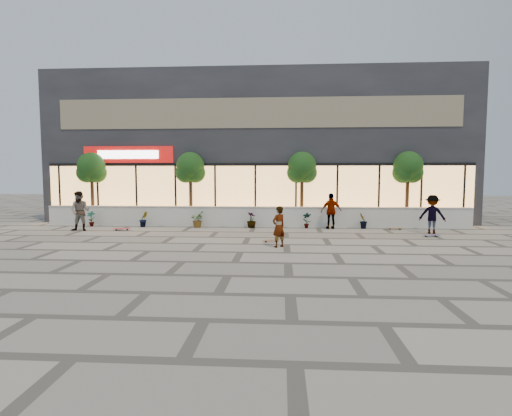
# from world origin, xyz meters

# --- Properties ---
(ground) EXTENTS (80.00, 80.00, 0.00)m
(ground) POSITION_xyz_m (0.00, 0.00, 0.00)
(ground) COLOR gray
(ground) RESTS_ON ground
(planter_wall) EXTENTS (22.00, 0.42, 1.04)m
(planter_wall) POSITION_xyz_m (0.00, 7.00, 0.52)
(planter_wall) COLOR white
(planter_wall) RESTS_ON ground
(retail_building) EXTENTS (24.00, 9.17, 8.50)m
(retail_building) POSITION_xyz_m (-0.00, 12.49, 4.25)
(retail_building) COLOR #24252A
(retail_building) RESTS_ON ground
(shrub_a) EXTENTS (0.43, 0.29, 0.81)m
(shrub_a) POSITION_xyz_m (-8.50, 6.45, 0.41)
(shrub_a) COLOR #113713
(shrub_a) RESTS_ON ground
(shrub_b) EXTENTS (0.57, 0.57, 0.81)m
(shrub_b) POSITION_xyz_m (-5.70, 6.45, 0.41)
(shrub_b) COLOR #113713
(shrub_b) RESTS_ON ground
(shrub_c) EXTENTS (0.68, 0.77, 0.81)m
(shrub_c) POSITION_xyz_m (-2.90, 6.45, 0.41)
(shrub_c) COLOR #113713
(shrub_c) RESTS_ON ground
(shrub_d) EXTENTS (0.64, 0.64, 0.81)m
(shrub_d) POSITION_xyz_m (-0.10, 6.45, 0.41)
(shrub_d) COLOR #113713
(shrub_d) RESTS_ON ground
(shrub_e) EXTENTS (0.46, 0.35, 0.81)m
(shrub_e) POSITION_xyz_m (2.70, 6.45, 0.41)
(shrub_e) COLOR #113713
(shrub_e) RESTS_ON ground
(shrub_f) EXTENTS (0.55, 0.57, 0.81)m
(shrub_f) POSITION_xyz_m (5.50, 6.45, 0.41)
(shrub_f) COLOR #113713
(shrub_f) RESTS_ON ground
(tree_west) EXTENTS (1.60, 1.50, 3.92)m
(tree_west) POSITION_xyz_m (-9.00, 7.70, 2.99)
(tree_west) COLOR #442A18
(tree_west) RESTS_ON ground
(tree_midwest) EXTENTS (1.60, 1.50, 3.92)m
(tree_midwest) POSITION_xyz_m (-3.50, 7.70, 2.99)
(tree_midwest) COLOR #442A18
(tree_midwest) RESTS_ON ground
(tree_mideast) EXTENTS (1.60, 1.50, 3.92)m
(tree_mideast) POSITION_xyz_m (2.50, 7.70, 2.99)
(tree_mideast) COLOR #442A18
(tree_mideast) RESTS_ON ground
(tree_east) EXTENTS (1.60, 1.50, 3.92)m
(tree_east) POSITION_xyz_m (8.00, 7.70, 2.99)
(tree_east) COLOR #442A18
(tree_east) RESTS_ON ground
(skater_center) EXTENTS (0.66, 0.64, 1.54)m
(skater_center) POSITION_xyz_m (1.33, 1.08, 0.77)
(skater_center) COLOR silver
(skater_center) RESTS_ON ground
(skater_left) EXTENTS (0.99, 0.80, 1.91)m
(skater_left) POSITION_xyz_m (-8.19, 4.75, 0.96)
(skater_left) COLOR #91865E
(skater_left) RESTS_ON ground
(skater_right_near) EXTENTS (1.10, 0.61, 1.78)m
(skater_right_near) POSITION_xyz_m (3.90, 6.30, 0.89)
(skater_right_near) COLOR beige
(skater_right_near) RESTS_ON ground
(skater_right_far) EXTENTS (1.31, 1.05, 1.77)m
(skater_right_far) POSITION_xyz_m (8.33, 5.02, 0.89)
(skater_right_far) COLOR maroon
(skater_right_far) RESTS_ON ground
(skateboard_center) EXTENTS (0.73, 0.44, 0.09)m
(skateboard_center) POSITION_xyz_m (1.01, 2.20, 0.07)
(skateboard_center) COLOR brown
(skateboard_center) RESTS_ON ground
(skateboard_left) EXTENTS (0.86, 0.33, 0.10)m
(skateboard_left) POSITION_xyz_m (-6.33, 5.11, 0.08)
(skateboard_left) COLOR red
(skateboard_left) RESTS_ON ground
(skateboard_right_near) EXTENTS (0.78, 0.25, 0.09)m
(skateboard_right_near) POSITION_xyz_m (7.00, 6.20, 0.08)
(skateboard_right_near) COLOR #915C2F
(skateboard_right_near) RESTS_ON ground
(skateboard_right_far) EXTENTS (0.77, 0.32, 0.09)m
(skateboard_right_far) POSITION_xyz_m (7.93, 3.98, 0.08)
(skateboard_right_far) COLOR #45477F
(skateboard_right_far) RESTS_ON ground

